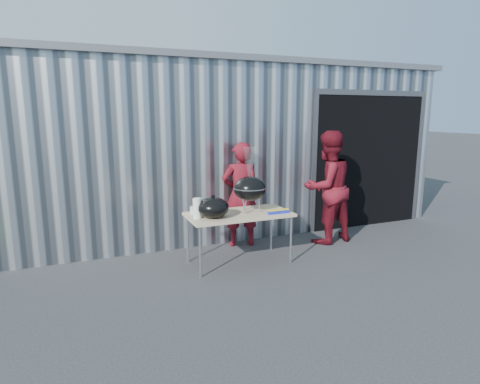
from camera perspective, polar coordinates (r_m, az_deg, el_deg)
name	(u,v)px	position (r m, az deg, el deg)	size (l,w,h in m)	color
ground	(247,284)	(5.31, 0.93, -12.97)	(80.00, 80.00, 0.00)	#2B2B2D
building	(204,141)	(9.50, -5.07, 7.23)	(8.20, 6.20, 3.10)	silver
folding_table	(239,216)	(5.82, -0.14, -3.41)	(1.50, 0.75, 0.75)	tan
kettle_grill	(250,184)	(5.80, 1.39, 1.14)	(0.48, 0.48, 0.95)	black
grill_lid	(213,208)	(5.54, -3.84, -2.22)	(0.44, 0.44, 0.32)	black
paper_towels	(197,208)	(5.52, -6.10, -2.33)	(0.12, 0.12, 0.28)	white
white_tub	(198,210)	(5.82, -5.98, -2.55)	(0.20, 0.15, 0.10)	white
foil_box	(278,212)	(5.79, 5.50, -2.79)	(0.32, 0.05, 0.06)	#1A27AB
person_cook	(241,195)	(6.58, 0.11, -0.38)	(0.63, 0.41, 1.72)	maroon
person_bystander	(327,187)	(6.90, 12.31, 0.66)	(0.92, 0.72, 1.90)	maroon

